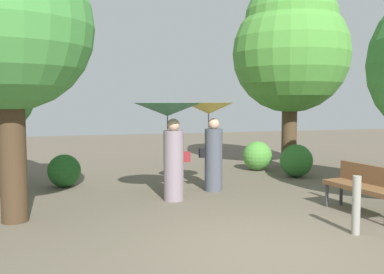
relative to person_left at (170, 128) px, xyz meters
The scene contains 10 objects.
ground_plane 3.37m from the person_left, 78.68° to the right, with size 40.00×40.00×0.00m, color brown.
person_left is the anchor object (origin of this frame).
person_right 1.24m from the person_left, 30.63° to the left, with size 1.07×1.07×1.91m.
park_bench 3.68m from the person_left, 32.95° to the right, with size 0.67×1.55×0.83m.
tree_mid_left 3.43m from the person_left, 165.47° to the right, with size 2.64×2.64×4.99m.
tree_mid_right 5.72m from the person_left, 35.21° to the left, with size 3.36×3.36×5.52m.
bush_path_left 2.99m from the person_left, 135.18° to the left, with size 0.74×0.74×0.74m, color #235B23.
bush_path_right 4.19m from the person_left, 23.37° to the left, with size 0.84×0.84×0.84m, color #2D6B28.
bush_behind_bench 4.44m from the person_left, 41.54° to the left, with size 0.82×0.82×0.82m, color #4C9338.
path_marker_post 3.67m from the person_left, 53.76° to the right, with size 0.12×0.12×0.86m, color gray.
Camera 1 is at (-2.53, -4.95, 1.93)m, focal length 39.64 mm.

